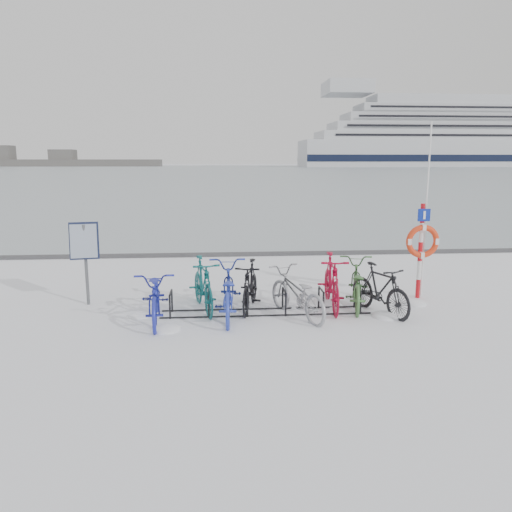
# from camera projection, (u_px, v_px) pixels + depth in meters

# --- Properties ---
(ground) EXTENTS (900.00, 900.00, 0.00)m
(ground) POSITION_uv_depth(u_px,v_px,m) (265.00, 313.00, 9.61)
(ground) COLOR white
(ground) RESTS_ON ground
(ice_sheet) EXTENTS (400.00, 298.00, 0.02)m
(ice_sheet) POSITION_uv_depth(u_px,v_px,m) (219.00, 170.00, 161.38)
(ice_sheet) COLOR #A9B6BF
(ice_sheet) RESTS_ON ground
(quay_edge) EXTENTS (400.00, 0.25, 0.10)m
(quay_edge) POSITION_uv_depth(u_px,v_px,m) (247.00, 254.00, 15.38)
(quay_edge) COLOR #3F3F42
(quay_edge) RESTS_ON ground
(bike_rack) EXTENTS (4.00, 0.48, 0.46)m
(bike_rack) POSITION_uv_depth(u_px,v_px,m) (266.00, 304.00, 9.57)
(bike_rack) COLOR black
(bike_rack) RESTS_ON ground
(info_board) EXTENTS (0.59, 0.31, 1.69)m
(info_board) POSITION_uv_depth(u_px,v_px,m) (84.00, 246.00, 9.93)
(info_board) COLOR #595B5E
(info_board) RESTS_ON ground
(lifebuoy_station) EXTENTS (0.70, 0.22, 3.66)m
(lifebuoy_station) POSITION_uv_depth(u_px,v_px,m) (422.00, 241.00, 10.38)
(lifebuoy_station) COLOR red
(lifebuoy_station) RESTS_ON ground
(cruise_ferry) EXTENTS (140.46, 26.49, 46.15)m
(cruise_ferry) POSITION_uv_depth(u_px,v_px,m) (448.00, 140.00, 233.84)
(cruise_ferry) COLOR silver
(cruise_ferry) RESTS_ON ground
(bike_0) EXTENTS (0.86, 2.00, 1.02)m
(bike_0) POSITION_uv_depth(u_px,v_px,m) (156.00, 293.00, 9.08)
(bike_0) COLOR #20279E
(bike_0) RESTS_ON ground
(bike_1) EXTENTS (0.87, 1.85, 1.07)m
(bike_1) POSITION_uv_depth(u_px,v_px,m) (203.00, 283.00, 9.74)
(bike_1) COLOR #105556
(bike_1) RESTS_ON ground
(bike_2) EXTENTS (0.76, 2.03, 1.05)m
(bike_2) POSITION_uv_depth(u_px,v_px,m) (227.00, 289.00, 9.30)
(bike_2) COLOR #283BAD
(bike_2) RESTS_ON ground
(bike_3) EXTENTS (0.81, 1.71, 0.99)m
(bike_3) POSITION_uv_depth(u_px,v_px,m) (250.00, 284.00, 9.80)
(bike_3) COLOR black
(bike_3) RESTS_ON ground
(bike_4) EXTENTS (1.31, 1.91, 0.95)m
(bike_4) POSITION_uv_depth(u_px,v_px,m) (297.00, 292.00, 9.32)
(bike_4) COLOR gray
(bike_4) RESTS_ON ground
(bike_5) EXTENTS (0.68, 1.89, 1.11)m
(bike_5) POSITION_uv_depth(u_px,v_px,m) (332.00, 280.00, 9.86)
(bike_5) COLOR #A20926
(bike_5) RESTS_ON ground
(bike_6) EXTENTS (1.07, 1.98, 0.98)m
(bike_6) POSITION_uv_depth(u_px,v_px,m) (356.00, 282.00, 9.97)
(bike_6) COLOR #3E6E37
(bike_6) RESTS_ON ground
(bike_7) EXTENTS (1.07, 1.70, 0.99)m
(bike_7) POSITION_uv_depth(u_px,v_px,m) (380.00, 288.00, 9.54)
(bike_7) COLOR black
(bike_7) RESTS_ON ground
(snow_drifts) EXTENTS (5.96, 1.80, 0.19)m
(snow_drifts) POSITION_uv_depth(u_px,v_px,m) (294.00, 313.00, 9.59)
(snow_drifts) COLOR white
(snow_drifts) RESTS_ON ground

